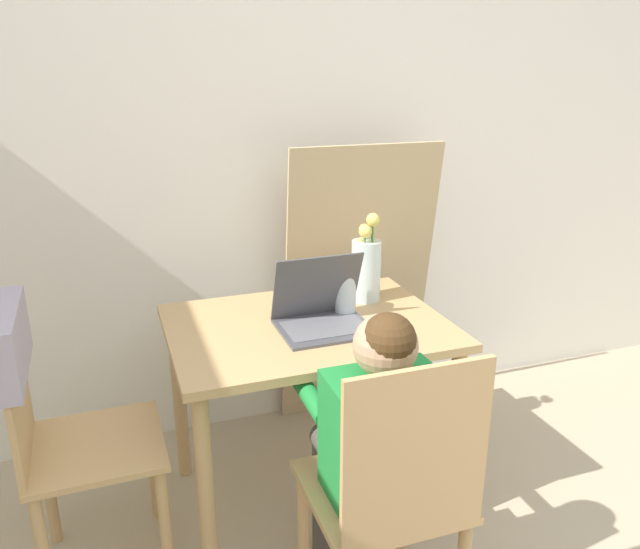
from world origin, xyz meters
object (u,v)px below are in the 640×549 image
(person_seated, at_px, (373,426))
(water_bottle, at_px, (345,291))
(chair_spare, at_px, (46,402))
(flower_vase, at_px, (366,266))
(chair_occupied, at_px, (391,498))
(laptop, at_px, (321,311))

(person_seated, xyz_separation_m, water_bottle, (0.14, 0.56, 0.18))
(chair_spare, height_order, flower_vase, flower_vase)
(water_bottle, bearing_deg, flower_vase, 40.52)
(person_seated, xyz_separation_m, flower_vase, (0.26, 0.67, 0.23))
(chair_spare, relative_size, person_seated, 0.95)
(person_seated, relative_size, water_bottle, 5.39)
(chair_occupied, height_order, water_bottle, chair_occupied)
(flower_vase, distance_m, water_bottle, 0.17)
(laptop, bearing_deg, flower_vase, 36.44)
(chair_occupied, relative_size, chair_spare, 0.99)
(chair_occupied, distance_m, water_bottle, 0.78)
(chair_occupied, distance_m, person_seated, 0.19)
(chair_spare, bearing_deg, person_seated, -117.32)
(chair_occupied, height_order, person_seated, person_seated)
(chair_spare, bearing_deg, water_bottle, -83.05)
(flower_vase, height_order, water_bottle, flower_vase)
(chair_occupied, height_order, laptop, laptop)
(chair_occupied, relative_size, water_bottle, 5.06)
(flower_vase, bearing_deg, chair_spare, -167.73)
(chair_spare, distance_m, laptop, 0.89)
(laptop, bearing_deg, person_seated, -93.18)
(chair_spare, xyz_separation_m, person_seated, (0.86, -0.43, -0.01))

